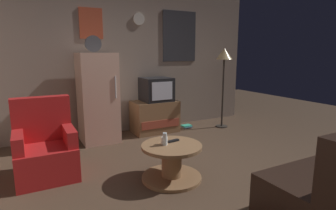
{
  "coord_description": "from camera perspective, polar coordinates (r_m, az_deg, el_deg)",
  "views": [
    {
      "loc": [
        -1.85,
        -2.56,
        1.5
      ],
      "look_at": [
        -0.02,
        0.9,
        0.75
      ],
      "focal_mm": 29.24,
      "sensor_mm": 36.0,
      "label": 1
    }
  ],
  "objects": [
    {
      "name": "fridge",
      "position": [
        4.76,
        -14.43,
        1.5
      ],
      "size": [
        0.6,
        0.62,
        1.77
      ],
      "color": "beige",
      "rests_on": "ground_plane"
    },
    {
      "name": "book_stack",
      "position": [
        5.56,
        3.87,
        -4.47
      ],
      "size": [
        0.2,
        0.16,
        0.06
      ],
      "color": "#AD9EA1",
      "rests_on": "ground_plane"
    },
    {
      "name": "armchair",
      "position": [
        3.71,
        -24.21,
        -8.42
      ],
      "size": [
        0.68,
        0.68,
        0.96
      ],
      "color": "red",
      "rests_on": "ground_plane"
    },
    {
      "name": "wall_with_art",
      "position": [
        5.34,
        -7.68,
        9.41
      ],
      "size": [
        5.2,
        0.12,
        2.74
      ],
      "color": "gray",
      "rests_on": "ground_plane"
    },
    {
      "name": "remote_control",
      "position": [
        3.36,
        1.13,
        -7.47
      ],
      "size": [
        0.15,
        0.07,
        0.02
      ],
      "primitive_type": "cube",
      "rotation": [
        0.0,
        0.0,
        0.15
      ],
      "color": "black",
      "rests_on": "coffee_table"
    },
    {
      "name": "wine_glass",
      "position": [
        3.22,
        -0.67,
        -7.12
      ],
      "size": [
        0.05,
        0.05,
        0.15
      ],
      "primitive_type": "cylinder",
      "color": "silver",
      "rests_on": "coffee_table"
    },
    {
      "name": "coffee_table",
      "position": [
        3.34,
        0.76,
        -11.78
      ],
      "size": [
        0.72,
        0.72,
        0.43
      ],
      "color": "#8E6642",
      "rests_on": "ground_plane"
    },
    {
      "name": "ground_plane",
      "position": [
        3.5,
        7.42,
        -14.66
      ],
      "size": [
        12.0,
        12.0,
        0.0
      ],
      "primitive_type": "plane",
      "color": "#4C3828"
    },
    {
      "name": "tv_stand",
      "position": [
        5.24,
        -2.78,
        -2.39
      ],
      "size": [
        0.84,
        0.53,
        0.6
      ],
      "color": "#8E6642",
      "rests_on": "ground_plane"
    },
    {
      "name": "standing_lamp",
      "position": [
        5.56,
        11.61,
        9.17
      ],
      "size": [
        0.32,
        0.32,
        1.59
      ],
      "color": "#332D28",
      "rests_on": "ground_plane"
    },
    {
      "name": "crt_tv",
      "position": [
        5.16,
        -2.45,
        3.28
      ],
      "size": [
        0.54,
        0.51,
        0.44
      ],
      "color": "black",
      "rests_on": "tv_stand"
    },
    {
      "name": "mug_ceramic_white",
      "position": [
        3.26,
        -0.74,
        -7.43
      ],
      "size": [
        0.08,
        0.08,
        0.09
      ],
      "primitive_type": "cylinder",
      "color": "silver",
      "rests_on": "coffee_table"
    }
  ]
}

